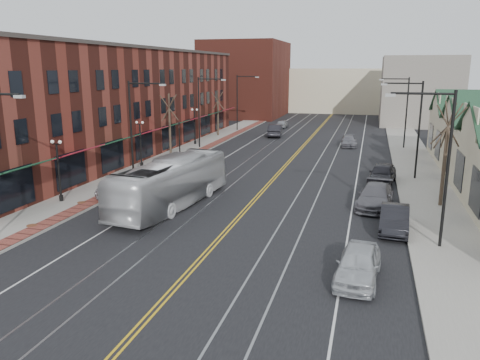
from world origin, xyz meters
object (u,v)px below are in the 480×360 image
Objects in this scene: transit_bus at (171,183)px; parked_car_b at (394,219)px; parked_car_c at (375,196)px; parked_car_a at (358,264)px; parked_car_d at (382,174)px; parked_suv at (127,187)px.

transit_bus reaches higher than parked_car_b.
transit_bus reaches higher than parked_car_c.
parked_car_d reaches higher than parked_car_a.
parked_suv is (-4.30, 1.61, -0.95)m from transit_bus.
parked_car_d is (1.30, 18.83, 0.06)m from parked_car_a.
parked_car_b is (14.30, -1.07, -0.91)m from transit_bus.
parked_car_d is (-0.50, 11.66, 0.08)m from parked_car_b.
parked_suv is 1.12× the size of parked_car_a.
parked_car_c is at bearing 105.94° from parked_car_b.
parked_car_d is at bearing 90.66° from parked_car_a.
parked_car_c is at bearing -158.27° from transit_bus.
parked_car_b is 4.75m from parked_car_c.
transit_bus reaches higher than parked_car_d.
parked_car_a is 7.39m from parked_car_b.
parked_suv is at bearing -167.03° from parked_car_c.
parked_car_a is at bearing -101.07° from parked_car_b.
parked_car_a is at bearing -86.95° from parked_car_c.
parked_car_b is at bearing 175.42° from parked_suv.
parked_car_d reaches higher than parked_car_b.
parked_car_b is at bearing 80.52° from parked_car_a.
parked_car_c is at bearing -170.03° from parked_suv.
parked_car_b is 11.67m from parked_car_d.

